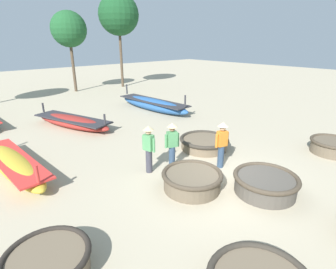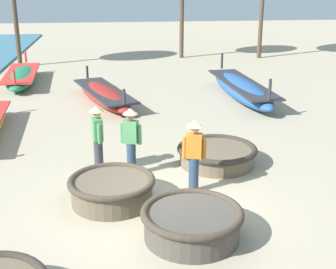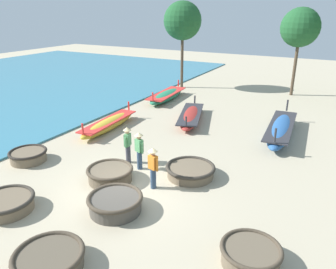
% 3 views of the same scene
% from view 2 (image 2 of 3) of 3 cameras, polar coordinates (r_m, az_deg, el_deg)
% --- Properties ---
extents(ground_plane, '(80.00, 80.00, 0.00)m').
position_cam_2_polar(ground_plane, '(9.94, -1.04, -8.70)').
color(ground_plane, tan).
extents(coracle_tilted, '(1.85, 1.85, 0.56)m').
position_cam_2_polar(coracle_tilted, '(10.02, -6.86, -6.61)').
color(coracle_tilted, brown).
rests_on(coracle_tilted, ground).
extents(coracle_nearest, '(2.04, 2.04, 0.48)m').
position_cam_2_polar(coracle_nearest, '(11.99, 5.99, -2.40)').
color(coracle_nearest, brown).
rests_on(coracle_nearest, ground).
extents(coracle_beside_post, '(1.90, 1.90, 0.58)m').
position_cam_2_polar(coracle_beside_post, '(8.71, 2.94, -10.63)').
color(coracle_beside_post, '#4C473F').
rests_on(coracle_beside_post, ground).
extents(long_boat_red_hull, '(1.59, 5.94, 1.36)m').
position_cam_2_polar(long_boat_red_hull, '(18.43, 8.97, 5.49)').
color(long_boat_red_hull, '#285693').
rests_on(long_boat_red_hull, ground).
extents(long_boat_blue_hull, '(2.63, 5.07, 1.01)m').
position_cam_2_polar(long_boat_blue_hull, '(17.84, -7.79, 4.80)').
color(long_boat_blue_hull, maroon).
rests_on(long_boat_blue_hull, ground).
extents(long_boat_white_hull, '(1.60, 5.04, 1.08)m').
position_cam_2_polar(long_boat_white_hull, '(21.79, -17.41, 6.73)').
color(long_boat_white_hull, '#237551').
rests_on(long_boat_white_hull, ground).
extents(fisherman_standing_right, '(0.51, 0.36, 1.67)m').
position_cam_2_polar(fisherman_standing_right, '(10.20, 3.20, -2.06)').
color(fisherman_standing_right, '#2D425B').
rests_on(fisherman_standing_right, ground).
extents(fisherman_with_hat, '(0.50, 0.36, 1.67)m').
position_cam_2_polar(fisherman_with_hat, '(11.10, -4.55, -0.32)').
color(fisherman_with_hat, '#2D425B').
rests_on(fisherman_with_hat, ground).
extents(fisherman_crouching, '(0.36, 0.52, 1.67)m').
position_cam_2_polar(fisherman_crouching, '(11.38, -8.59, 0.01)').
color(fisherman_crouching, '#383842').
rests_on(fisherman_crouching, ground).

